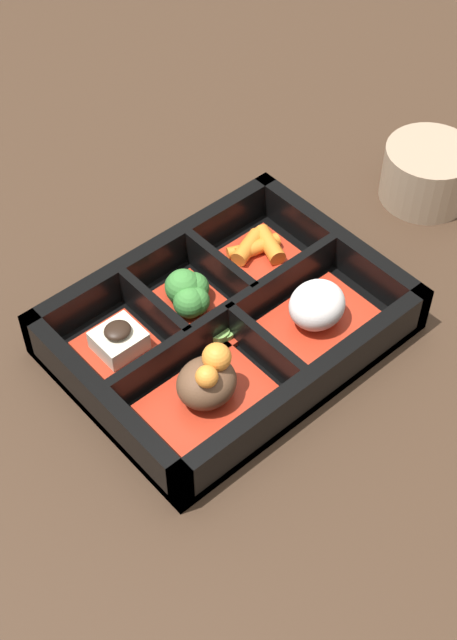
% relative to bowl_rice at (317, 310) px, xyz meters
% --- Properties ---
extents(ground_plane, '(3.00, 3.00, 0.00)m').
position_rel_bowl_rice_xyz_m(ground_plane, '(0.06, -0.04, -0.03)').
color(ground_plane, '#382619').
extents(bento_base, '(0.27, 0.20, 0.01)m').
position_rel_bowl_rice_xyz_m(bento_base, '(0.06, -0.04, -0.02)').
color(bento_base, black).
rests_on(bento_base, ground_plane).
extents(bento_rim, '(0.27, 0.20, 0.04)m').
position_rel_bowl_rice_xyz_m(bento_rim, '(0.06, -0.04, -0.01)').
color(bento_rim, black).
rests_on(bento_rim, ground_plane).
extents(bowl_rice, '(0.10, 0.07, 0.04)m').
position_rel_bowl_rice_xyz_m(bowl_rice, '(0.00, 0.00, 0.00)').
color(bowl_rice, '#B22D19').
rests_on(bowl_rice, bento_base).
extents(bowl_stew, '(0.10, 0.07, 0.06)m').
position_rel_bowl_rice_xyz_m(bowl_stew, '(0.12, 0.00, 0.00)').
color(bowl_stew, '#B22D19').
rests_on(bowl_stew, bento_base).
extents(bowl_carrots, '(0.07, 0.07, 0.02)m').
position_rel_bowl_rice_xyz_m(bowl_carrots, '(-0.02, -0.09, -0.01)').
color(bowl_carrots, '#B22D19').
rests_on(bowl_carrots, bento_base).
extents(bowl_greens, '(0.05, 0.07, 0.04)m').
position_rel_bowl_rice_xyz_m(bowl_greens, '(0.07, -0.09, -0.00)').
color(bowl_greens, '#B22D19').
rests_on(bowl_greens, bento_base).
extents(bowl_tofu, '(0.06, 0.07, 0.03)m').
position_rel_bowl_rice_xyz_m(bowl_tofu, '(0.14, -0.09, -0.01)').
color(bowl_tofu, '#B22D19').
rests_on(bowl_tofu, bento_base).
extents(bowl_pickles, '(0.04, 0.03, 0.01)m').
position_rel_bowl_rice_xyz_m(bowl_pickles, '(0.07, -0.04, -0.01)').
color(bowl_pickles, '#B22D19').
rests_on(bowl_pickles, bento_base).
extents(tea_cup, '(0.09, 0.09, 0.06)m').
position_rel_bowl_rice_xyz_m(tea_cup, '(-0.21, -0.05, 0.00)').
color(tea_cup, gray).
rests_on(tea_cup, ground_plane).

